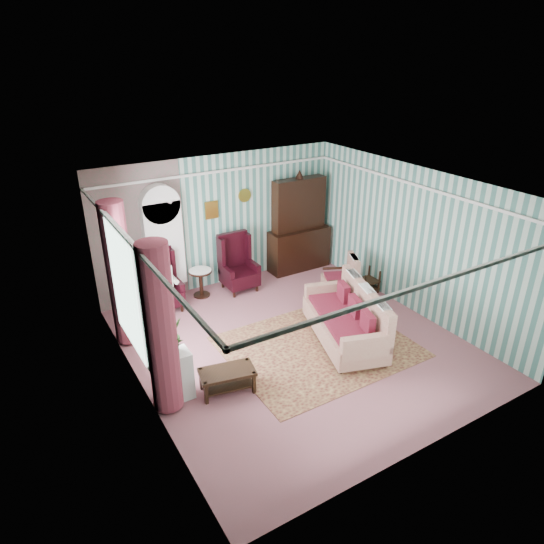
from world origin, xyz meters
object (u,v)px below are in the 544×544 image
round_side_table (201,283)px  plant_stand (173,376)px  wingback_right (239,263)px  nest_table (367,281)px  bookcase (164,250)px  wingback_left (161,282)px  seated_woman (162,283)px  coffee_table (227,381)px  sofa (344,318)px  floral_armchair (340,277)px  dresser_hutch (300,222)px

round_side_table → plant_stand: (-1.70, -2.90, 0.10)m
wingback_right → nest_table: bearing=-33.7°
nest_table → plant_stand: size_ratio=0.68×
bookcase → nest_table: bearing=-26.9°
wingback_left → seated_woman: (0.00, 0.00, -0.04)m
bookcase → coffee_table: (-0.28, -3.41, -0.93)m
coffee_table → sofa: bearing=4.7°
coffee_table → seated_woman: bearing=89.4°
bookcase → floral_armchair: bookcase is taller
nest_table → sofa: (-1.66, -1.27, 0.20)m
dresser_hutch → nest_table: (0.57, -1.82, -0.91)m
wingback_left → coffee_table: bearing=-90.6°
dresser_hutch → round_side_table: (-2.60, -0.12, -0.88)m
wingback_left → sofa: 3.71m
round_side_table → nest_table: (3.17, -1.70, -0.03)m
round_side_table → nest_table: 3.60m
dresser_hutch → nest_table: size_ratio=4.37×
wingback_right → wingback_left: bearing=180.0°
round_side_table → wingback_right: bearing=-10.0°
bookcase → nest_table: 4.37m
seated_woman → floral_armchair: (3.44, -1.39, -0.13)m
nest_table → round_side_table: bearing=151.8°
wingback_right → round_side_table: (-0.85, 0.15, -0.33)m
bookcase → wingback_right: size_ratio=1.79×
sofa → floral_armchair: (1.02, 1.43, -0.01)m
bookcase → nest_table: (3.82, -1.94, -0.85)m
floral_armchair → sofa: bearing=169.4°
bookcase → seated_woman: (-0.25, -0.39, -0.53)m
seated_woman → nest_table: (4.07, -1.55, -0.32)m
wingback_right → round_side_table: size_ratio=2.08×
seated_woman → round_side_table: size_ratio=1.97×
nest_table → coffee_table: size_ratio=0.63×
wingback_left → wingback_right: 1.75m
floral_armchair → coffee_table: size_ratio=1.08×
coffee_table → plant_stand: bearing=160.7°
plant_stand → coffee_table: plant_stand is taller
dresser_hutch → round_side_table: bearing=-177.4°
floral_armchair → coffee_table: bearing=140.2°
wingback_right → plant_stand: bearing=-132.8°
seated_woman → nest_table: bearing=-20.8°
seated_woman → plant_stand: size_ratio=1.47×
wingback_right → sofa: bearing=-76.8°
plant_stand → coffee_table: (0.77, -0.27, -0.21)m
wingback_left → seated_woman: size_ratio=1.06×
wingback_right → floral_armchair: size_ratio=1.36×
sofa → wingback_right: bearing=30.9°
bookcase → sofa: 3.92m
wingback_left → plant_stand: wingback_left is taller
bookcase → sofa: size_ratio=1.06×
bookcase → round_side_table: bearing=-20.3°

